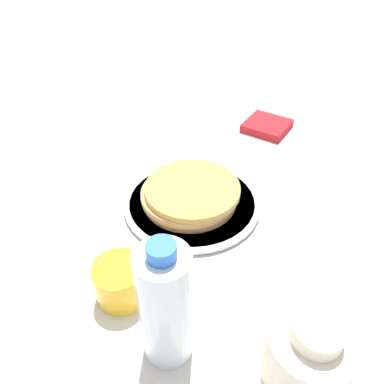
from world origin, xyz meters
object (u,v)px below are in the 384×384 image
(plate, at_px, (192,202))
(cream_jug, at_px, (309,354))
(juice_glass, at_px, (120,282))
(water_bottle_near, at_px, (166,306))
(pancake_stack, at_px, (190,194))

(plate, distance_m, cream_jug, 0.35)
(juice_glass, height_order, cream_jug, cream_jug)
(cream_jug, height_order, water_bottle_near, water_bottle_near)
(water_bottle_near, bearing_deg, cream_jug, -46.84)
(plate, bearing_deg, juice_glass, -153.01)
(pancake_stack, distance_m, water_bottle_near, 0.29)
(juice_glass, bearing_deg, water_bottle_near, -84.17)
(cream_jug, bearing_deg, juice_glass, 118.88)
(pancake_stack, height_order, juice_glass, juice_glass)
(plate, relative_size, pancake_stack, 1.41)
(juice_glass, bearing_deg, pancake_stack, 27.53)
(cream_jug, bearing_deg, plate, 77.83)
(cream_jug, bearing_deg, water_bottle_near, 133.16)
(juice_glass, bearing_deg, cream_jug, -61.12)
(plate, height_order, water_bottle_near, water_bottle_near)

